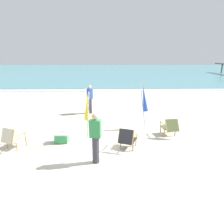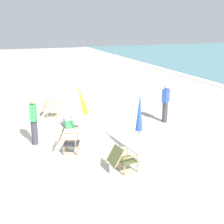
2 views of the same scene
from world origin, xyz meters
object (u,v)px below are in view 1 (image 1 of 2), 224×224
Objects in this scene: beach_chair_mid_center at (170,126)px; cooler_box at (62,138)px; beach_chair_front_left at (12,138)px; person_by_waterline at (96,138)px; beach_chair_far_center at (127,138)px; umbrella_furled_yellow at (87,107)px; umbrella_furled_blue at (144,99)px; person_near_chairs at (90,99)px.

cooler_box is (-4.37, -0.54, -0.22)m from beach_chair_mid_center.
person_by_waterline is at bearing -18.53° from beach_chair_front_left.
beach_chair_far_center is 0.53× the size of person_by_waterline.
beach_chair_front_left is 2.90m from umbrella_furled_yellow.
beach_chair_mid_center is 4.41m from cooler_box.
umbrella_furled_blue is (-0.94, 0.96, 0.96)m from beach_chair_mid_center.
beach_chair_far_center is at bearing -69.63° from person_near_chairs.
umbrella_furled_yellow is (-3.36, -0.24, 0.91)m from beach_chair_mid_center.
person_by_waterline is at bearing -145.44° from beach_chair_mid_center.
umbrella_furled_blue is 1.29× the size of person_by_waterline.
beach_chair_mid_center is at bearing 31.53° from beach_chair_far_center.
beach_chair_front_left reaches higher than cooler_box.
person_near_chairs is at bearing 136.40° from beach_chair_mid_center.
beach_chair_far_center is (-1.88, -1.16, 0.01)m from beach_chair_mid_center.
person_near_chairs is at bearing 110.37° from beach_chair_far_center.
umbrella_furled_yellow is 0.97× the size of umbrella_furled_blue.
umbrella_furled_blue is at bearing 134.30° from beach_chair_mid_center.
umbrella_furled_blue reaches higher than person_by_waterline.
beach_chair_front_left reaches higher than beach_chair_far_center.
umbrella_furled_blue is 3.64m from person_near_chairs.
person_by_waterline is (-2.02, -3.00, -0.54)m from umbrella_furled_blue.
person_by_waterline is (-2.96, -2.04, 0.42)m from beach_chair_mid_center.
person_by_waterline is at bearing -77.39° from umbrella_furled_yellow.
beach_chair_far_center is 2.51m from umbrella_furled_blue.
beach_chair_far_center reaches higher than beach_chair_mid_center.
beach_chair_far_center is at bearing -31.92° from umbrella_furled_yellow.
umbrella_furled_yellow reaches higher than beach_chair_front_left.
beach_chair_mid_center is at bearing 7.01° from cooler_box.
umbrella_furled_yellow reaches higher than person_near_chairs.
cooler_box is at bearing -101.28° from person_near_chairs.
beach_chair_front_left is 4.12m from beach_chair_far_center.
beach_chair_front_left is 5.06m from person_near_chairs.
umbrella_furled_yellow is at bearing -86.55° from person_near_chairs.
person_by_waterline is (0.40, -1.80, -0.49)m from umbrella_furled_yellow.
person_by_waterline is at bearing -123.94° from umbrella_furled_blue.
beach_chair_far_center is 0.43× the size of umbrella_furled_yellow.
person_near_chairs reaches higher than cooler_box.
umbrella_furled_blue is 3.66m from person_by_waterline.
cooler_box is (-3.43, -1.50, -1.18)m from umbrella_furled_blue.
cooler_box is at bearing 133.22° from person_by_waterline.
beach_chair_mid_center is 2.21m from beach_chair_far_center.
umbrella_furled_yellow reaches higher than beach_chair_mid_center.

